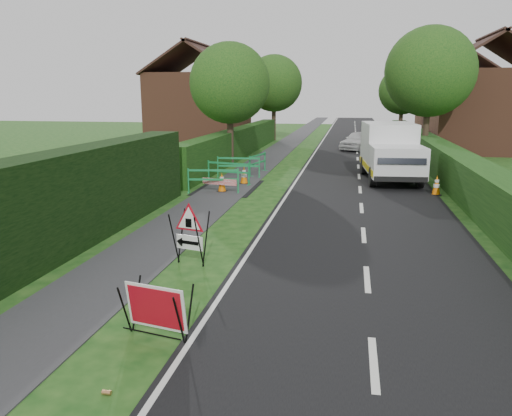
{
  "coord_description": "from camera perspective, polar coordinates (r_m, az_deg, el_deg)",
  "views": [
    {
      "loc": [
        2.03,
        -9.33,
        3.86
      ],
      "look_at": [
        -0.41,
        3.61,
        0.87
      ],
      "focal_mm": 35.0,
      "sensor_mm": 36.0,
      "label": 1
    }
  ],
  "objects": [
    {
      "name": "tree_nw",
      "position": [
        28.13,
        -3.02,
        14.04
      ],
      "size": [
        4.4,
        4.4,
        6.7
      ],
      "color": "#2D2116",
      "rests_on": "ground"
    },
    {
      "name": "ped_barrier_0",
      "position": [
        20.1,
        -4.91,
        3.49
      ],
      "size": [
        2.09,
        0.69,
        1.0
      ],
      "rotation": [
        0.0,
        0.0,
        0.17
      ],
      "color": "#188643",
      "rests_on": "ground"
    },
    {
      "name": "ped_barrier_3",
      "position": [
        25.01,
        0.19,
        5.37
      ],
      "size": [
        0.76,
        2.09,
        1.0
      ],
      "rotation": [
        0.0,
        0.0,
        1.37
      ],
      "color": "#188643",
      "rests_on": "ground"
    },
    {
      "name": "road_surface",
      "position": [
        44.5,
        11.38,
        7.57
      ],
      "size": [
        6.0,
        90.0,
        0.02
      ],
      "primitive_type": "cube",
      "color": "black",
      "rests_on": "ground"
    },
    {
      "name": "house_east_a",
      "position": [
        38.4,
        24.63,
        10.21
      ],
      "size": [
        7.5,
        7.4,
        7.88
      ],
      "color": "brown",
      "rests_on": "ground"
    },
    {
      "name": "traffic_cone_3",
      "position": [
        20.35,
        -3.91,
        2.95
      ],
      "size": [
        0.38,
        0.38,
        0.79
      ],
      "color": "black",
      "rests_on": "ground"
    },
    {
      "name": "redwhite_plank",
      "position": [
        20.24,
        -4.18,
        1.76
      ],
      "size": [
        1.48,
        0.32,
        0.25
      ],
      "primitive_type": "cube",
      "rotation": [
        0.0,
        0.0,
        -0.19
      ],
      "color": "red",
      "rests_on": "ground"
    },
    {
      "name": "footpath",
      "position": [
        44.78,
        4.26,
        7.82
      ],
      "size": [
        2.0,
        90.0,
        0.02
      ],
      "primitive_type": "cube",
      "color": "#2D2D30",
      "rests_on": "ground"
    },
    {
      "name": "house_east_b",
      "position": [
        52.29,
        22.12,
        10.82
      ],
      "size": [
        7.5,
        7.4,
        7.88
      ],
      "color": "brown",
      "rests_on": "ground"
    },
    {
      "name": "hedge_west_far",
      "position": [
        32.34,
        -1.93,
        5.93
      ],
      "size": [
        1.0,
        24.0,
        1.8
      ],
      "primitive_type": "cube",
      "color": "#14380F",
      "rests_on": "ground"
    },
    {
      "name": "traffic_cone_4",
      "position": [
        22.16,
        -1.38,
        3.78
      ],
      "size": [
        0.38,
        0.38,
        0.79
      ],
      "color": "black",
      "rests_on": "ground"
    },
    {
      "name": "ped_barrier_1",
      "position": [
        22.12,
        -3.17,
        4.37
      ],
      "size": [
        2.08,
        0.82,
        1.0
      ],
      "rotation": [
        0.0,
        0.0,
        -0.23
      ],
      "color": "#188643",
      "rests_on": "ground"
    },
    {
      "name": "tree_ne",
      "position": [
        31.66,
        19.27,
        14.48
      ],
      "size": [
        5.2,
        5.2,
        7.79
      ],
      "color": "#2D2116",
      "rests_on": "ground"
    },
    {
      "name": "triangle_sign",
      "position": [
        11.5,
        -7.8,
        -2.44
      ],
      "size": [
        1.03,
        1.03,
        1.24
      ],
      "rotation": [
        0.0,
        0.0,
        -0.25
      ],
      "color": "black",
      "rests_on": "ground"
    },
    {
      "name": "traffic_cone_0",
      "position": [
        20.88,
        19.94,
        2.46
      ],
      "size": [
        0.38,
        0.38,
        0.79
      ],
      "color": "black",
      "rests_on": "ground"
    },
    {
      "name": "hedge_west_near",
      "position": [
        12.3,
        -25.07,
        -6.75
      ],
      "size": [
        1.1,
        18.0,
        2.5
      ],
      "primitive_type": "cube",
      "color": "black",
      "rests_on": "ground"
    },
    {
      "name": "traffic_cone_1",
      "position": [
        23.95,
        16.94,
        3.91
      ],
      "size": [
        0.38,
        0.38,
        0.79
      ],
      "color": "black",
      "rests_on": "ground"
    },
    {
      "name": "tree_fe",
      "position": [
        47.53,
        16.4,
        12.72
      ],
      "size": [
        4.2,
        4.2,
        6.33
      ],
      "color": "#2D2116",
      "rests_on": "ground"
    },
    {
      "name": "house_west",
      "position": [
        41.14,
        -6.42,
        11.37
      ],
      "size": [
        7.5,
        7.4,
        7.88
      ],
      "color": "brown",
      "rests_on": "ground"
    },
    {
      "name": "hatchback_car",
      "position": [
        36.81,
        11.63,
        7.56
      ],
      "size": [
        2.98,
        4.26,
        1.35
      ],
      "primitive_type": "imported",
      "rotation": [
        0.0,
        0.0,
        -0.39
      ],
      "color": "silver",
      "rests_on": "ground"
    },
    {
      "name": "litter_can",
      "position": [
        7.29,
        -16.68,
        -19.79
      ],
      "size": [
        0.12,
        0.07,
        0.07
      ],
      "primitive_type": "cylinder",
      "rotation": [
        0.0,
        1.57,
        0.0
      ],
      "color": "#BF7F4C",
      "rests_on": "ground"
    },
    {
      "name": "hedge_east",
      "position": [
        26.0,
        20.52,
        3.44
      ],
      "size": [
        1.2,
        50.0,
        1.5
      ],
      "primitive_type": "cube",
      "color": "#14380F",
      "rests_on": "ground"
    },
    {
      "name": "red_rect_sign",
      "position": [
        8.31,
        -11.37,
        -11.18
      ],
      "size": [
        1.16,
        0.84,
        0.9
      ],
      "rotation": [
        0.0,
        0.0,
        -0.21
      ],
      "color": "black",
      "rests_on": "ground"
    },
    {
      "name": "tree_fw",
      "position": [
        43.84,
        2.08,
        14.05
      ],
      "size": [
        4.8,
        4.8,
        7.24
      ],
      "color": "#2D2116",
      "rests_on": "ground"
    },
    {
      "name": "works_van",
      "position": [
        23.91,
        15.1,
        6.37
      ],
      "size": [
        2.67,
        5.82,
        2.58
      ],
      "rotation": [
        0.0,
        0.0,
        0.08
      ],
      "color": "silver",
      "rests_on": "ground"
    },
    {
      "name": "ground",
      "position": [
        10.3,
        -1.49,
        -9.23
      ],
      "size": [
        120.0,
        120.0,
        0.0
      ],
      "primitive_type": "plane",
      "color": "#134012",
      "rests_on": "ground"
    },
    {
      "name": "ped_barrier_2",
      "position": [
        23.91,
        -2.02,
        5.02
      ],
      "size": [
        2.08,
        0.54,
        1.0
      ],
      "rotation": [
        0.0,
        0.0,
        0.09
      ],
      "color": "#188643",
      "rests_on": "ground"
    },
    {
      "name": "traffic_cone_2",
      "position": [
        25.81,
        16.36,
        4.55
      ],
      "size": [
        0.38,
        0.38,
        0.79
      ],
      "color": "black",
      "rests_on": "ground"
    }
  ]
}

